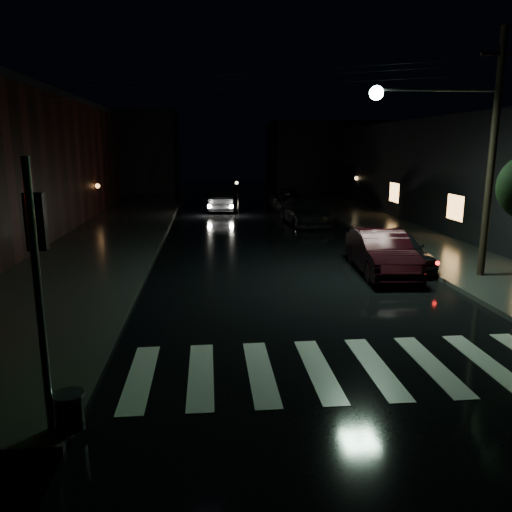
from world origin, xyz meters
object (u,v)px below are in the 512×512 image
object	(u,v)px
parked_car_b	(381,252)
parked_car_d	(288,199)
parked_car_c	(304,211)
oncoming_car	(224,200)
parked_car_a	(397,249)

from	to	relation	value
parked_car_b	parked_car_d	size ratio (longest dim) A/B	0.88
parked_car_c	oncoming_car	world-z (taller)	oncoming_car
parked_car_b	parked_car_d	distance (m)	18.37
parked_car_b	oncoming_car	size ratio (longest dim) A/B	0.99
parked_car_a	parked_car_d	xyz separation A→B (m)	(-1.30, 17.58, 0.05)
parked_car_c	parked_car_b	bearing A→B (deg)	-92.22
parked_car_d	oncoming_car	size ratio (longest dim) A/B	1.13
parked_car_a	parked_car_b	xyz separation A→B (m)	(-0.88, -0.79, 0.08)
parked_car_a	parked_car_d	distance (m)	17.62
parked_car_c	oncoming_car	size ratio (longest dim) A/B	1.10
parked_car_a	oncoming_car	bearing A→B (deg)	106.73
oncoming_car	parked_car_a	bearing A→B (deg)	115.48
parked_car_a	oncoming_car	size ratio (longest dim) A/B	0.86
parked_car_a	oncoming_car	distance (m)	18.43
parked_car_b	parked_car_c	world-z (taller)	parked_car_b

